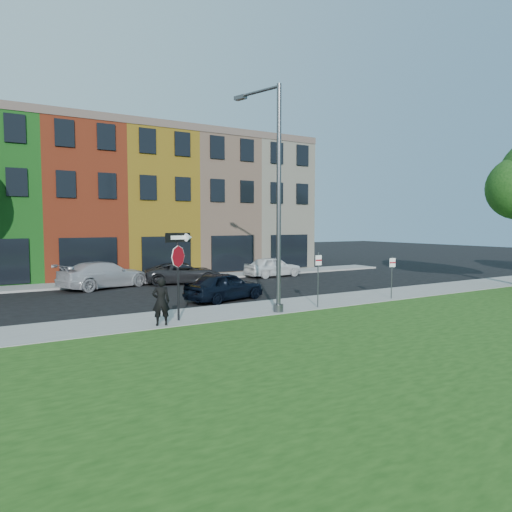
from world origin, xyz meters
TOP-DOWN VIEW (x-y plane):
  - ground at (0.00, 0.00)m, footprint 120.00×120.00m
  - sidewalk_near at (2.00, 3.00)m, footprint 40.00×3.00m
  - sidewalk_far at (-3.00, 15.00)m, footprint 40.00×2.40m
  - rowhouse_block at (-2.50, 21.18)m, footprint 30.00×10.12m
  - stop_sign at (-4.44, 2.37)m, footprint 1.03×0.28m
  - man at (-5.26, 1.90)m, footprint 0.77×0.65m
  - sedan_near at (-0.75, 6.01)m, footprint 3.69×4.88m
  - parked_car_silver at (-4.71, 13.24)m, footprint 5.37×6.55m
  - parked_car_dark at (-0.09, 12.90)m, footprint 4.25×5.60m
  - parked_car_white at (6.51, 13.10)m, footprint 1.97×4.21m
  - street_lamp at (-0.46, 2.08)m, footprint 1.01×2.51m
  - parking_sign_a at (1.58, 1.89)m, footprint 0.32×0.08m
  - parking_sign_b at (5.96, 1.89)m, footprint 0.32×0.11m

SIDE VIEW (x-z plane):
  - ground at x=0.00m, z-range 0.00..0.00m
  - sidewalk_near at x=2.00m, z-range 0.00..0.12m
  - sidewalk_far at x=-3.00m, z-range 0.00..0.12m
  - parked_car_dark at x=-0.09m, z-range 0.00..1.28m
  - sedan_near at x=-0.75m, z-range 0.00..1.38m
  - parked_car_white at x=6.51m, z-range 0.00..1.39m
  - parked_car_silver at x=-4.71m, z-range 0.00..1.52m
  - man at x=-5.26m, z-range 0.12..1.79m
  - parking_sign_b at x=5.96m, z-range 0.38..2.36m
  - parking_sign_a at x=1.58m, z-range 0.40..2.71m
  - stop_sign at x=-4.44m, z-range 0.79..3.98m
  - street_lamp at x=-0.46m, z-range 0.15..9.08m
  - rowhouse_block at x=-2.50m, z-range -0.01..9.99m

